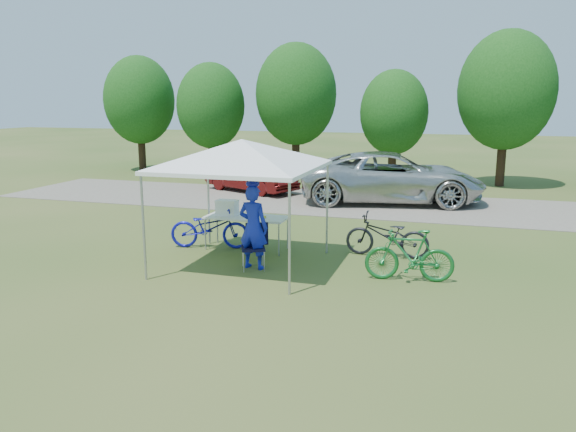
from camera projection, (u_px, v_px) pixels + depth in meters
name	position (u px, v px, depth m)	size (l,w,h in m)	color
ground	(244.00, 265.00, 12.21)	(100.00, 100.00, 0.00)	#2D5119
gravel_strip	(327.00, 202.00, 19.69)	(24.00, 5.00, 0.02)	gray
canopy	(242.00, 143.00, 11.67)	(4.53, 4.53, 3.00)	#A5A5AA
treeline	(353.00, 100.00, 24.72)	(24.89, 4.28, 6.30)	#382314
folding_table	(246.00, 218.00, 13.38)	(1.95, 0.81, 0.80)	white
folding_chair	(255.00, 242.00, 11.93)	(0.64, 0.68, 0.96)	black
cooler	(227.00, 208.00, 13.47)	(0.51, 0.35, 0.37)	white
ice_cream_cup	(265.00, 217.00, 13.18)	(0.07, 0.07, 0.05)	yellow
cyclist	(253.00, 227.00, 11.82)	(0.65, 0.43, 1.79)	#1724BB
bike_blue	(210.00, 227.00, 13.55)	(0.67, 1.92, 1.01)	#1314A9
bike_green	(409.00, 255.00, 11.06)	(0.49, 1.74, 1.05)	#186D2D
bike_dark	(387.00, 236.00, 12.77)	(0.66, 1.90, 1.00)	black
minivan	(392.00, 177.00, 19.46)	(2.90, 6.28, 1.75)	beige
sedan	(251.00, 175.00, 21.77)	(1.36, 3.91, 1.29)	#500E0D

